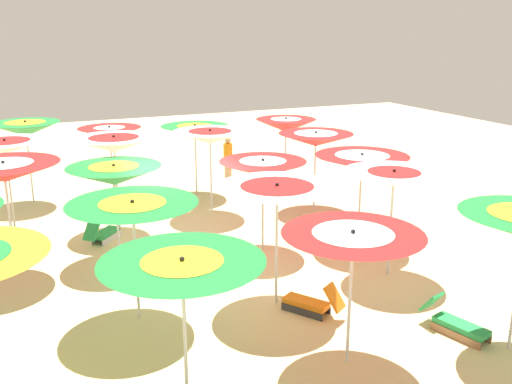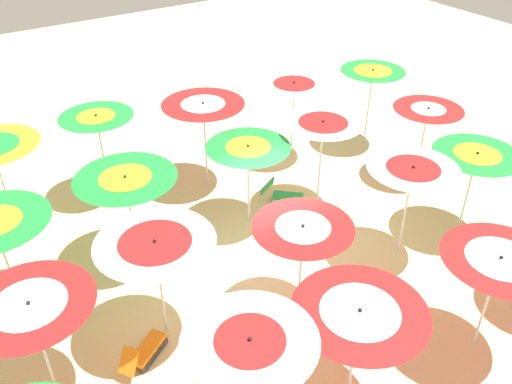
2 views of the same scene
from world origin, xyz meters
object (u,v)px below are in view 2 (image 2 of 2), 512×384
at_px(beach_umbrella_5, 31,313).
at_px(beach_umbrella_7, 303,234).
at_px(beach_umbrella_18, 294,88).
at_px(beach_umbrella_19, 372,77).
at_px(beach_umbrella_8, 412,174).
at_px(beach_umbrella_13, 323,129).
at_px(beach_umbrella_17, 203,110).
at_px(beach_umbrella_2, 359,318).
at_px(beach_umbrella_11, 126,183).
at_px(beach_umbrella_1, 250,347).
at_px(beach_umbrella_6, 156,249).
at_px(beach_umbrella_3, 499,266).
at_px(beach_umbrella_14, 427,114).
at_px(beach_umbrella_16, 97,122).
at_px(beach_umbrella_12, 248,154).
at_px(lounger_0, 284,195).
at_px(beach_umbrella_9, 476,160).
at_px(lounger_1, 144,351).

height_order(beach_umbrella_5, beach_umbrella_7, beach_umbrella_5).
relative_size(beach_umbrella_18, beach_umbrella_19, 0.98).
xyz_separation_m(beach_umbrella_5, beach_umbrella_8, (-0.60, -8.13, 0.21)).
height_order(beach_umbrella_13, beach_umbrella_17, same).
bearing_deg(beach_umbrella_2, beach_umbrella_11, 15.59).
height_order(beach_umbrella_1, beach_umbrella_6, beach_umbrella_6).
bearing_deg(beach_umbrella_1, beach_umbrella_3, -100.06).
height_order(beach_umbrella_14, beach_umbrella_19, beach_umbrella_19).
bearing_deg(beach_umbrella_1, beach_umbrella_18, -40.32).
distance_m(beach_umbrella_3, beach_umbrella_16, 10.08).
xyz_separation_m(beach_umbrella_11, beach_umbrella_19, (1.30, -8.52, 0.18)).
bearing_deg(beach_umbrella_8, beach_umbrella_13, 7.75).
bearing_deg(beach_umbrella_12, beach_umbrella_6, 123.79).
height_order(beach_umbrella_7, beach_umbrella_17, beach_umbrella_17).
height_order(beach_umbrella_8, beach_umbrella_11, beach_umbrella_8).
xyz_separation_m(beach_umbrella_6, lounger_0, (2.49, -4.71, -1.97)).
height_order(beach_umbrella_1, beach_umbrella_13, beach_umbrella_13).
bearing_deg(lounger_0, beach_umbrella_6, -110.01).
distance_m(beach_umbrella_12, beach_umbrella_19, 5.70).
distance_m(beach_umbrella_9, lounger_0, 4.97).
height_order(beach_umbrella_2, beach_umbrella_14, beach_umbrella_2).
bearing_deg(beach_umbrella_7, beach_umbrella_9, -90.27).
bearing_deg(beach_umbrella_5, beach_umbrella_2, -125.21).
xyz_separation_m(beach_umbrella_8, lounger_1, (0.34, 6.47, -1.99)).
relative_size(beach_umbrella_7, beach_umbrella_19, 0.89).
bearing_deg(beach_umbrella_6, beach_umbrella_9, -96.95).
height_order(beach_umbrella_3, beach_umbrella_16, beach_umbrella_16).
xyz_separation_m(beach_umbrella_2, beach_umbrella_5, (3.07, 4.35, -0.08)).
xyz_separation_m(beach_umbrella_16, beach_umbrella_19, (-1.68, -8.11, 0.04)).
distance_m(beach_umbrella_11, beach_umbrella_19, 8.62).
bearing_deg(beach_umbrella_12, beach_umbrella_13, -100.98).
xyz_separation_m(beach_umbrella_11, beach_umbrella_18, (1.91, -5.99, 0.17)).
xyz_separation_m(beach_umbrella_8, beach_umbrella_9, (-0.20, -1.98, -0.17)).
relative_size(beach_umbrella_9, beach_umbrella_11, 0.99).
height_order(beach_umbrella_2, beach_umbrella_16, beach_umbrella_16).
height_order(beach_umbrella_13, lounger_0, beach_umbrella_13).
height_order(beach_umbrella_7, beach_umbrella_9, beach_umbrella_9).
height_order(beach_umbrella_1, beach_umbrella_14, beach_umbrella_1).
xyz_separation_m(beach_umbrella_2, lounger_1, (2.81, 2.70, -1.85)).
distance_m(beach_umbrella_1, beach_umbrella_18, 9.54).
relative_size(beach_umbrella_6, beach_umbrella_7, 1.08).
distance_m(beach_umbrella_2, beach_umbrella_5, 5.33).
height_order(beach_umbrella_14, beach_umbrella_18, beach_umbrella_18).
relative_size(beach_umbrella_7, beach_umbrella_12, 1.00).
xyz_separation_m(beach_umbrella_2, beach_umbrella_14, (4.69, -6.78, -0.08)).
distance_m(beach_umbrella_1, beach_umbrella_16, 8.36).
bearing_deg(lounger_1, beach_umbrella_6, -0.20).
bearing_deg(beach_umbrella_3, lounger_0, 2.74).
height_order(beach_umbrella_7, lounger_0, beach_umbrella_7).
distance_m(beach_umbrella_17, lounger_0, 3.16).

